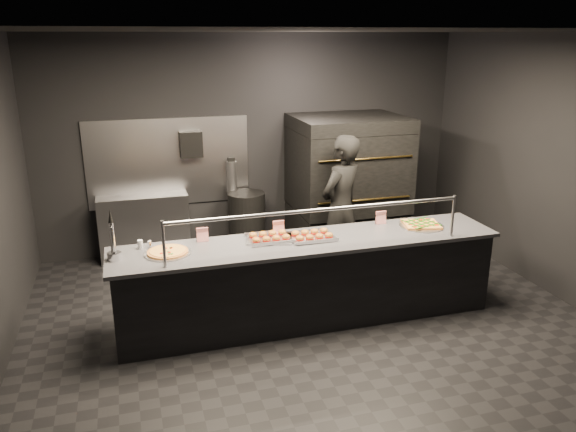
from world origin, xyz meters
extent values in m
plane|color=black|center=(0.00, 0.00, 0.00)|extent=(6.00, 6.00, 0.00)
plane|color=black|center=(0.00, 0.00, 3.00)|extent=(6.00, 6.00, 0.00)
cube|color=black|center=(0.00, 2.50, 1.50)|extent=(6.00, 0.04, 3.00)
cube|color=black|center=(0.00, -2.50, 1.50)|extent=(6.00, 0.04, 3.00)
cube|color=black|center=(3.00, 0.00, 1.50)|extent=(0.04, 5.00, 3.00)
cube|color=#99999E|center=(-1.20, 2.48, 1.30)|extent=(2.20, 0.02, 1.20)
cube|color=black|center=(0.00, 0.00, 0.44)|extent=(4.00, 0.70, 0.88)
cube|color=#3D3D43|center=(0.00, 0.00, 0.90)|extent=(4.10, 0.78, 0.04)
cylinder|color=#99999E|center=(-1.50, -0.30, 1.15)|extent=(0.03, 0.03, 0.45)
cylinder|color=#99999E|center=(1.50, -0.30, 1.15)|extent=(0.03, 0.03, 0.45)
cylinder|color=#99999E|center=(0.00, -0.30, 1.34)|extent=(3.00, 0.04, 0.04)
cube|color=black|center=(1.20, 1.90, 0.30)|extent=(1.50, 1.15, 0.60)
cube|color=black|center=(1.20, 1.90, 0.90)|extent=(1.50, 1.20, 0.55)
cube|color=black|center=(1.20, 1.90, 1.45)|extent=(1.50, 1.20, 0.55)
cube|color=black|center=(1.20, 1.90, 1.82)|extent=(1.50, 1.20, 0.18)
cylinder|color=gold|center=(1.20, 1.28, 0.90)|extent=(1.30, 0.02, 0.02)
cylinder|color=gold|center=(1.20, 1.28, 1.45)|extent=(1.30, 0.02, 0.02)
cube|color=#99999E|center=(-1.60, 2.32, 0.45)|extent=(1.20, 0.35, 0.90)
cube|color=black|center=(-0.90, 2.39, 1.55)|extent=(0.30, 0.20, 0.35)
cylinder|color=#B2B2B7|center=(-0.35, 2.40, 1.05)|extent=(0.14, 0.14, 0.45)
cube|color=black|center=(-0.35, 2.40, 1.30)|extent=(0.10, 0.06, 0.06)
cylinder|color=silver|center=(-1.95, 0.02, 0.96)|extent=(0.13, 0.13, 0.07)
cylinder|color=silver|center=(-1.95, 0.02, 1.12)|extent=(0.05, 0.05, 0.34)
cylinder|color=silver|center=(-1.95, -0.06, 1.27)|extent=(0.02, 0.09, 0.02)
cone|color=black|center=(-1.95, 0.02, 1.36)|extent=(0.05, 0.05, 0.13)
cylinder|color=silver|center=(-1.45, 0.03, 0.93)|extent=(0.46, 0.46, 0.01)
cylinder|color=#CF8842|center=(-1.45, 0.03, 0.94)|extent=(0.40, 0.40, 0.02)
cylinder|color=#FFB853|center=(-1.45, 0.03, 0.95)|extent=(0.35, 0.35, 0.01)
cube|color=silver|center=(-0.39, 0.12, 0.93)|extent=(0.54, 0.45, 0.02)
ellipsoid|color=#AA7324|center=(-0.55, 0.05, 0.97)|extent=(0.09, 0.09, 0.06)
ellipsoid|color=#AA7324|center=(-0.55, 0.20, 0.97)|extent=(0.09, 0.09, 0.06)
ellipsoid|color=#AA7324|center=(-0.45, 0.05, 0.97)|extent=(0.09, 0.09, 0.06)
ellipsoid|color=#AA7324|center=(-0.45, 0.20, 0.97)|extent=(0.09, 0.09, 0.06)
ellipsoid|color=#AA7324|center=(-0.34, 0.05, 0.97)|extent=(0.09, 0.09, 0.06)
ellipsoid|color=#AA7324|center=(-0.34, 0.20, 0.97)|extent=(0.09, 0.09, 0.06)
ellipsoid|color=#AA7324|center=(-0.24, 0.05, 0.97)|extent=(0.09, 0.09, 0.06)
ellipsoid|color=#AA7324|center=(-0.24, 0.20, 0.97)|extent=(0.09, 0.09, 0.06)
cube|color=silver|center=(0.05, 0.04, 0.93)|extent=(0.48, 0.36, 0.02)
ellipsoid|color=#AA7324|center=(-0.11, -0.03, 0.97)|extent=(0.09, 0.09, 0.06)
ellipsoid|color=#AA7324|center=(-0.11, 0.12, 0.97)|extent=(0.09, 0.09, 0.06)
ellipsoid|color=#AA7324|center=(0.00, -0.03, 0.97)|extent=(0.09, 0.09, 0.06)
ellipsoid|color=#AA7324|center=(0.00, 0.12, 0.97)|extent=(0.09, 0.09, 0.06)
ellipsoid|color=#AA7324|center=(0.10, -0.03, 0.97)|extent=(0.09, 0.09, 0.06)
ellipsoid|color=#AA7324|center=(0.10, 0.12, 0.97)|extent=(0.09, 0.09, 0.06)
ellipsoid|color=#AA7324|center=(0.21, -0.03, 0.97)|extent=(0.09, 0.09, 0.06)
ellipsoid|color=#AA7324|center=(0.21, 0.12, 0.97)|extent=(0.09, 0.09, 0.06)
cylinder|color=silver|center=(1.35, 0.07, 0.93)|extent=(0.49, 0.49, 0.01)
cube|color=#CF8842|center=(1.35, 0.07, 0.94)|extent=(0.46, 0.43, 0.02)
cube|color=#FFB853|center=(1.35, 0.07, 0.95)|extent=(0.43, 0.40, 0.01)
cube|color=#2B7719|center=(1.35, 0.07, 0.96)|extent=(0.41, 0.38, 0.01)
cylinder|color=silver|center=(-1.70, 0.24, 0.97)|extent=(0.05, 0.05, 0.09)
cylinder|color=silver|center=(-1.61, 0.24, 0.96)|extent=(0.04, 0.04, 0.07)
cube|color=white|center=(-1.07, 0.28, 1.00)|extent=(0.12, 0.04, 0.15)
cube|color=white|center=(-0.25, 0.28, 1.00)|extent=(0.12, 0.04, 0.15)
cube|color=white|center=(0.95, 0.28, 1.00)|extent=(0.12, 0.04, 0.15)
cylinder|color=black|center=(-0.20, 2.16, 0.43)|extent=(0.52, 0.52, 0.87)
imported|color=black|center=(0.75, 1.01, 0.91)|extent=(0.80, 0.73, 1.83)
camera|label=1|loc=(-1.76, -5.21, 2.96)|focal=35.00mm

